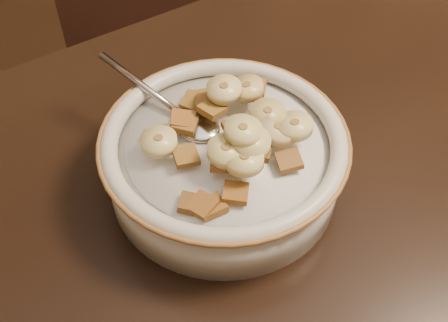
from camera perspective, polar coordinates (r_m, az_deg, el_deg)
chair at (r=1.06m, az=-0.91°, el=9.04°), size 0.54×0.54×0.96m
cereal_bowl at (r=0.51m, az=-0.00°, el=-0.37°), size 0.21×0.21×0.05m
milk at (r=0.49m, az=-0.00°, el=1.56°), size 0.17×0.17×0.00m
spoon at (r=0.50m, az=-2.96°, el=3.68°), size 0.05×0.06×0.01m
cereal_square_0 at (r=0.44m, az=1.19°, el=-3.25°), size 0.03×0.03×0.01m
cereal_square_1 at (r=0.50m, az=-1.16°, el=5.81°), size 0.03×0.03×0.01m
cereal_square_2 at (r=0.44m, az=-2.23°, el=-4.51°), size 0.03×0.03×0.01m
cereal_square_3 at (r=0.47m, az=6.63°, el=0.06°), size 0.03×0.03×0.01m
cereal_square_4 at (r=0.44m, az=-1.22°, el=-4.61°), size 0.02×0.02×0.01m
cereal_square_5 at (r=0.49m, az=-1.21°, el=5.29°), size 0.03×0.03×0.01m
cereal_square_6 at (r=0.45m, az=-0.16°, el=-0.01°), size 0.03×0.03×0.01m
cereal_square_7 at (r=0.49m, az=-3.99°, el=3.74°), size 0.03×0.03×0.01m
cereal_square_8 at (r=0.51m, az=4.38°, el=5.02°), size 0.03×0.03×0.01m
cereal_square_9 at (r=0.47m, az=-3.88°, el=0.52°), size 0.02×0.02×0.01m
cereal_square_10 at (r=0.49m, az=5.24°, el=3.39°), size 0.02×0.02×0.01m
cereal_square_11 at (r=0.51m, az=-1.69°, el=6.22°), size 0.03×0.03×0.01m
cereal_square_12 at (r=0.44m, az=-3.30°, el=-4.37°), size 0.03×0.03×0.01m
cereal_square_13 at (r=0.52m, az=-2.79°, el=6.32°), size 0.03×0.03×0.01m
cereal_square_14 at (r=0.49m, az=-4.28°, el=4.20°), size 0.03×0.03×0.01m
cereal_square_15 at (r=0.52m, az=-3.13°, el=6.02°), size 0.03×0.03×0.01m
cereal_square_16 at (r=0.49m, az=-6.69°, el=2.39°), size 0.02×0.03×0.01m
cereal_square_17 at (r=0.53m, az=3.15°, el=7.49°), size 0.03×0.03×0.01m
cereal_square_18 at (r=0.47m, az=1.21°, el=3.34°), size 0.02×0.02×0.01m
cereal_square_19 at (r=0.47m, az=3.57°, el=1.07°), size 0.03×0.03×0.01m
banana_slice_0 at (r=0.48m, az=4.46°, el=4.78°), size 0.03×0.04×0.01m
banana_slice_1 at (r=0.45m, az=2.84°, el=1.84°), size 0.04×0.04×0.01m
banana_slice_2 at (r=0.48m, az=7.16°, el=3.54°), size 0.03×0.04×0.01m
banana_slice_3 at (r=0.45m, az=0.21°, el=1.04°), size 0.04×0.04×0.01m
banana_slice_4 at (r=0.51m, az=2.30°, el=7.37°), size 0.04×0.04×0.02m
banana_slice_5 at (r=0.50m, az=0.00°, el=7.26°), size 0.04×0.04×0.01m
banana_slice_6 at (r=0.47m, az=5.53°, el=3.15°), size 0.04×0.04×0.01m
banana_slice_7 at (r=0.44m, az=2.11°, el=0.07°), size 0.04×0.04×0.01m
banana_slice_8 at (r=0.45m, az=1.93°, el=3.09°), size 0.04×0.04×0.01m
banana_slice_9 at (r=0.47m, az=-6.63°, el=1.97°), size 0.04×0.04×0.01m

